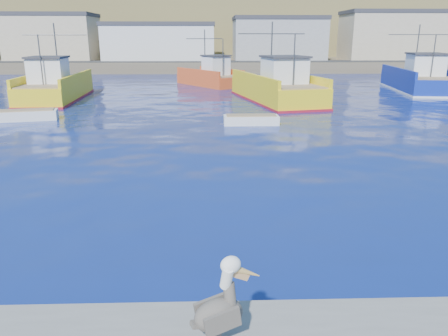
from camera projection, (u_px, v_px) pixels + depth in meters
name	position (u px, v px, depth m)	size (l,w,h in m)	color
ground	(277.00, 250.00, 11.45)	(260.00, 260.00, 0.00)	navy
dock_bollards	(337.00, 304.00, 8.03)	(36.20, 0.20, 0.30)	#4C4C4C
far_shore	(216.00, 23.00, 113.39)	(200.00, 81.00, 24.00)	brown
trawler_yellow_a	(56.00, 87.00, 38.71)	(5.57, 12.39, 6.63)	yellow
trawler_yellow_b	(277.00, 88.00, 37.71)	(7.12, 13.53, 6.72)	yellow
trawler_blue	(418.00, 80.00, 45.07)	(6.22, 13.15, 6.69)	navy
boat_orange	(211.00, 76.00, 49.99)	(7.87, 9.55, 6.19)	#D84D20
skiff_left	(26.00, 116.00, 29.31)	(4.19, 2.22, 0.87)	silver
skiff_mid	(251.00, 121.00, 27.87)	(3.50, 1.26, 0.76)	silver
skiff_far	(408.00, 82.00, 51.33)	(1.62, 3.59, 0.75)	silver
pelican	(221.00, 307.00, 7.08)	(1.22, 0.78, 1.54)	#595451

